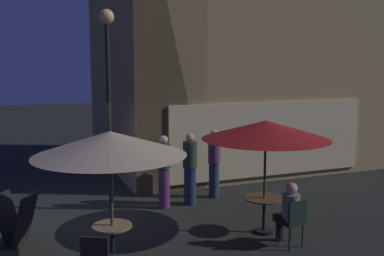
% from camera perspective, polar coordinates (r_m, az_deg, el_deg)
% --- Properties ---
extents(ground_plane, '(60.00, 60.00, 0.00)m').
position_cam_1_polar(ground_plane, '(10.20, -13.66, -11.35)').
color(ground_plane, '#242621').
extents(cafe_building, '(8.71, 6.96, 8.76)m').
position_cam_1_polar(cafe_building, '(14.16, 2.06, 12.21)').
color(cafe_building, tan).
rests_on(cafe_building, ground).
extents(street_lamp_near_corner, '(0.34, 0.34, 4.56)m').
position_cam_1_polar(street_lamp_near_corner, '(10.26, -10.65, 7.13)').
color(street_lamp_near_corner, black).
rests_on(street_lamp_near_corner, ground).
extents(menu_sandwich_board, '(0.86, 0.82, 0.96)m').
position_cam_1_polar(menu_sandwich_board, '(9.15, -21.47, -10.70)').
color(menu_sandwich_board, black).
rests_on(menu_sandwich_board, ground).
extents(cafe_table_0, '(0.79, 0.79, 0.72)m').
position_cam_1_polar(cafe_table_0, '(9.21, 9.14, -9.80)').
color(cafe_table_0, black).
rests_on(cafe_table_0, ground).
extents(cafe_table_1, '(0.66, 0.66, 0.74)m').
position_cam_1_polar(cafe_table_1, '(7.74, -10.09, -13.65)').
color(cafe_table_1, black).
rests_on(cafe_table_1, ground).
extents(patio_umbrella_0, '(2.52, 2.52, 2.28)m').
position_cam_1_polar(patio_umbrella_0, '(8.86, 9.36, -0.28)').
color(patio_umbrella_0, black).
rests_on(patio_umbrella_0, ground).
extents(patio_umbrella_1, '(2.48, 2.48, 2.30)m').
position_cam_1_polar(patio_umbrella_1, '(7.30, -10.40, -1.99)').
color(patio_umbrella_1, black).
rests_on(patio_umbrella_1, ground).
extents(cafe_chair_0, '(0.45, 0.45, 0.90)m').
position_cam_1_polar(cafe_chair_0, '(8.58, 12.83, -11.26)').
color(cafe_chair_0, black).
rests_on(cafe_chair_0, ground).
extents(patron_seated_0, '(0.37, 0.53, 1.21)m').
position_cam_1_polar(patron_seated_0, '(8.64, 12.20, -10.08)').
color(patron_seated_0, black).
rests_on(patron_seated_0, ground).
extents(patron_standing_1, '(0.31, 0.31, 1.73)m').
position_cam_1_polar(patron_standing_1, '(10.53, -3.59, -5.54)').
color(patron_standing_1, '#5D2F5D').
rests_on(patron_standing_1, ground).
extents(patron_standing_2, '(0.34, 0.34, 1.73)m').
position_cam_1_polar(patron_standing_2, '(10.78, -0.26, -5.21)').
color(patron_standing_2, navy).
rests_on(patron_standing_2, ground).
extents(patron_standing_3, '(0.31, 0.31, 1.73)m').
position_cam_1_polar(patron_standing_3, '(11.36, 2.83, -4.46)').
color(patron_standing_3, '#2B3747').
rests_on(patron_standing_3, ground).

